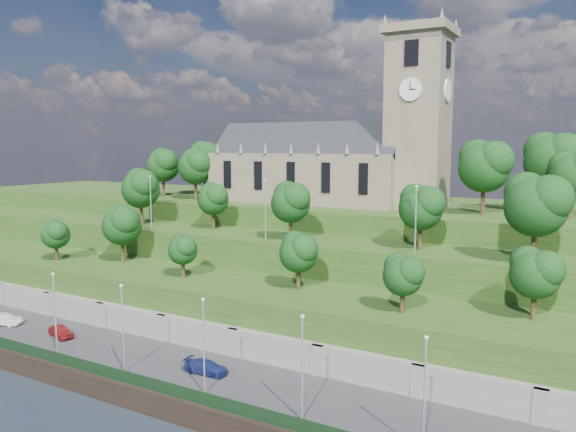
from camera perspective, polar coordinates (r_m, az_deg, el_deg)
The scene contains 17 objects.
ground at distance 57.90m, azimuth -16.61°, elevation -17.95°, with size 320.00×320.00×0.00m, color black.
promenade at distance 61.41m, azimuth -12.47°, elevation -15.29°, with size 160.00×12.00×2.00m, color #2D2D30.
quay_wall at distance 57.41m, azimuth -16.69°, elevation -16.97°, with size 160.00×0.50×2.20m, color black.
fence at distance 57.23m, azimuth -16.26°, elevation -15.40°, with size 160.00×0.10×1.20m, color black.
retaining_wall at distance 65.10m, azimuth -8.91°, elevation -12.46°, with size 160.00×2.10×5.00m.
embankment_lower at distance 69.19m, azimuth -5.79°, elevation -9.90°, with size 160.00×12.00×8.00m, color #254015.
embankment_upper at distance 77.56m, azimuth -1.09°, elevation -6.44°, with size 160.00×10.00×12.00m, color #254015.
hilltop at distance 95.54m, azimuth 5.34°, elevation -2.94°, with size 160.00×32.00×15.00m, color #254015.
church at distance 90.08m, azimuth 4.86°, elevation 6.06°, with size 38.60×12.35×27.60m.
trees_lower at distance 67.56m, azimuth -5.47°, elevation -2.74°, with size 66.68×8.72×8.18m.
trees_upper at distance 71.48m, azimuth 3.15°, elevation 1.94°, with size 62.96×8.50×9.55m.
trees_hilltop at distance 87.70m, azimuth 7.11°, elevation 5.46°, with size 72.93×16.67×11.17m.
lamp_posts_promenade at distance 58.31m, azimuth -16.46°, elevation -10.30°, with size 60.36×0.36×8.91m.
lamp_posts_upper at distance 73.21m, azimuth -2.30°, elevation 1.12°, with size 40.36×0.36×7.88m.
car_left at distance 72.06m, azimuth -22.09°, elevation -10.79°, with size 1.65×4.11×1.40m, color maroon.
car_middle at distance 79.49m, azimuth -26.94°, elevation -9.34°, with size 1.56×4.47×1.47m, color #B2B1B6.
car_right at distance 57.69m, azimuth -8.32°, elevation -14.93°, with size 1.85×4.55×1.32m, color navy.
Camera 1 is at (38.38, -35.85, 24.37)m, focal length 35.00 mm.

